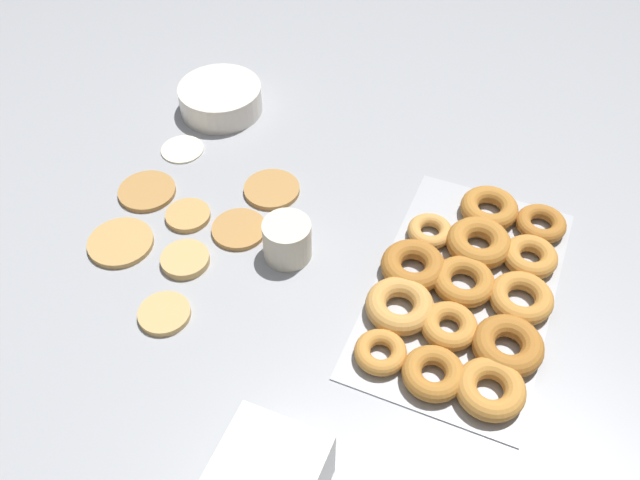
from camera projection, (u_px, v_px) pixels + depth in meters
ground_plane at (247, 241)px, 1.25m from camera, size 3.00×3.00×0.00m
pancake_0 at (188, 215)px, 1.29m from camera, size 0.09×0.09×0.01m
pancake_1 at (182, 149)px, 1.42m from camera, size 0.09×0.09×0.01m
pancake_2 at (272, 189)px, 1.33m from camera, size 0.11×0.11×0.01m
pancake_3 at (121, 243)px, 1.24m from camera, size 0.12×0.12×0.01m
pancake_4 at (164, 314)px, 1.13m from camera, size 0.09×0.09×0.01m
pancake_5 at (147, 191)px, 1.33m from camera, size 0.11×0.11×0.01m
pancake_6 at (185, 260)px, 1.21m from camera, size 0.09×0.09×0.01m
pancake_7 at (239, 229)px, 1.26m from camera, size 0.10×0.10×0.01m
donut_tray at (468, 289)px, 1.15m from camera, size 0.51×0.30×0.04m
batter_bowl at (221, 99)px, 1.49m from camera, size 0.18×0.18×0.06m
container_stack at (269, 480)px, 0.89m from camera, size 0.14×0.14×0.11m
paper_cup at (286, 242)px, 1.20m from camera, size 0.09×0.09×0.08m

